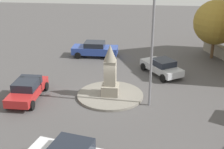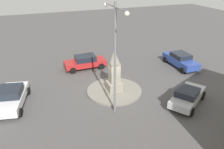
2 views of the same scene
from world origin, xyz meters
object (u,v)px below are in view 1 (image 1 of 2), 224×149
Objects in this scene: car_red_waiting at (27,89)px; car_blue_parked_right at (95,49)px; monument at (110,73)px; streetlamp at (153,36)px; tree_mid_cluster at (216,22)px; car_silver_parked_left at (162,67)px.

car_blue_parked_right reaches higher than car_red_waiting.
monument is 9.05m from car_blue_parked_right.
car_red_waiting is at bearing 10.61° from monument.
car_blue_parked_right is at bearing -61.14° from streetlamp.
tree_mid_cluster is at bearing -143.91° from car_red_waiting.
streetlamp is at bearing -179.84° from car_red_waiting.
car_silver_parked_left is 7.48m from car_blue_parked_right.
car_red_waiting is at bearing 36.09° from tree_mid_cluster.
car_blue_parked_right is at bearing -32.10° from car_silver_parked_left.
tree_mid_cluster is (-14.48, -10.56, 2.76)m from car_red_waiting.
car_blue_parked_right is 11.70m from tree_mid_cluster.
car_silver_parked_left is 7.50m from tree_mid_cluster.
car_silver_parked_left is at bearing -148.92° from car_red_waiting.
car_red_waiting is 10.19m from car_blue_parked_right.
tree_mid_cluster is at bearing -135.92° from car_silver_parked_left.
monument is 0.47× the size of streetlamp.
car_red_waiting is (8.47, 0.02, -4.08)m from streetlamp.
car_blue_parked_right reaches higher than car_silver_parked_left.
tree_mid_cluster is at bearing -119.71° from streetlamp.
tree_mid_cluster is (-5.00, -4.84, 2.80)m from car_silver_parked_left.
car_red_waiting is 0.97× the size of car_blue_parked_right.
car_red_waiting is at bearing 0.16° from streetlamp.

